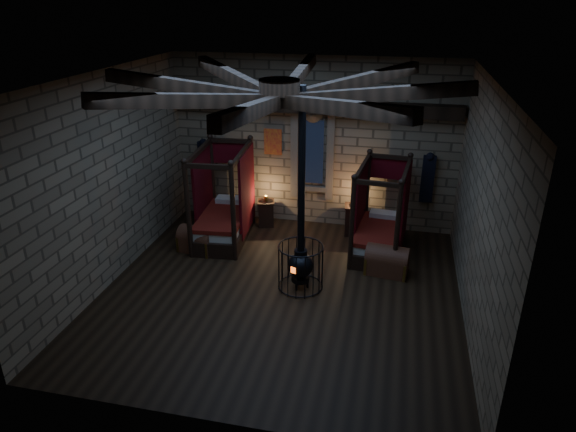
% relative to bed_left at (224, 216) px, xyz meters
% --- Properties ---
extents(room, '(7.02, 7.02, 4.29)m').
position_rel_bed_left_xyz_m(room, '(1.90, -2.05, 3.19)').
color(room, black).
rests_on(room, ground).
extents(bed_left, '(1.30, 2.21, 2.22)m').
position_rel_bed_left_xyz_m(bed_left, '(0.00, 0.00, 0.00)').
color(bed_left, black).
rests_on(bed_left, ground).
extents(bed_right, '(1.22, 2.06, 2.06)m').
position_rel_bed_left_xyz_m(bed_right, '(3.71, 0.06, -0.04)').
color(bed_right, black).
rests_on(bed_right, ground).
extents(trunk_left, '(0.93, 0.69, 0.61)m').
position_rel_bed_left_xyz_m(trunk_left, '(-0.38, -0.82, -0.28)').
color(trunk_left, '#5C2F1D').
rests_on(trunk_left, ground).
extents(trunk_right, '(0.95, 0.67, 0.65)m').
position_rel_bed_left_xyz_m(trunk_right, '(3.93, -0.92, -0.26)').
color(trunk_right, '#5C2F1D').
rests_on(trunk_right, ground).
extents(nightstand_left, '(0.50, 0.49, 0.81)m').
position_rel_bed_left_xyz_m(nightstand_left, '(0.81, 0.89, -0.21)').
color(nightstand_left, black).
rests_on(nightstand_left, ground).
extents(nightstand_right, '(0.52, 0.50, 0.83)m').
position_rel_bed_left_xyz_m(nightstand_right, '(3.05, 0.86, -0.16)').
color(nightstand_right, black).
rests_on(nightstand_right, ground).
extents(stove, '(0.91, 0.91, 4.05)m').
position_rel_bed_left_xyz_m(stove, '(2.25, -1.89, 0.04)').
color(stove, black).
rests_on(stove, ground).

